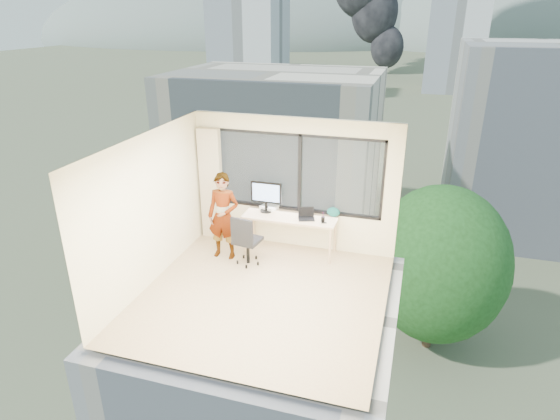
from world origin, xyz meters
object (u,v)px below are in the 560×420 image
at_px(chair, 248,239).
at_px(monitor, 266,197).
at_px(laptop, 307,215).
at_px(person, 223,216).
at_px(game_console, 269,207).
at_px(handbag, 333,212).
at_px(desk, 290,234).

distance_m(chair, monitor, 0.97).
bearing_deg(chair, laptop, 42.15).
xyz_separation_m(person, monitor, (0.63, 0.66, 0.22)).
relative_size(monitor, game_console, 2.00).
bearing_deg(monitor, chair, -97.36).
xyz_separation_m(chair, laptop, (0.96, 0.64, 0.34)).
relative_size(chair, person, 0.60).
height_order(person, monitor, person).
distance_m(person, handbag, 2.09).
height_order(desk, chair, chair).
bearing_deg(game_console, person, -111.36).
distance_m(chair, laptop, 1.20).
distance_m(monitor, game_console, 0.30).
height_order(chair, monitor, monitor).
xyz_separation_m(game_console, handbag, (1.29, -0.01, 0.06)).
bearing_deg(game_console, desk, -7.26).
relative_size(monitor, handbag, 2.48).
distance_m(person, laptop, 1.56).
bearing_deg(handbag, game_console, -160.83).
relative_size(person, game_console, 5.46).
bearing_deg(person, game_console, 48.70).
distance_m(monitor, laptop, 0.89).
xyz_separation_m(desk, laptop, (0.34, -0.04, 0.47)).
relative_size(game_console, handbag, 1.24).
bearing_deg(game_console, laptop, 0.05).
height_order(game_console, handbag, handbag).
bearing_deg(laptop, game_console, 143.20).
height_order(person, handbag, person).
bearing_deg(chair, game_console, 90.34).
relative_size(desk, monitor, 2.93).
xyz_separation_m(desk, game_console, (-0.49, 0.24, 0.41)).
height_order(laptop, handbag, laptop).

